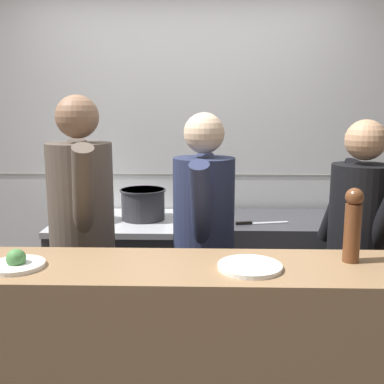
{
  "coord_description": "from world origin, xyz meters",
  "views": [
    {
      "loc": [
        0.15,
        -1.97,
        1.65
      ],
      "look_at": [
        0.07,
        0.73,
        1.15
      ],
      "focal_mm": 42.0,
      "sensor_mm": 36.0,
      "label": 1
    }
  ],
  "objects_px": {
    "oven_range": "(120,279)",
    "chef_head_cook": "(83,237)",
    "plated_dish_appetiser": "(250,267)",
    "sauce_pot": "(143,203)",
    "chef_line": "(358,252)",
    "chefs_knife": "(257,223)",
    "pepper_mill": "(353,224)",
    "stock_pot": "(88,210)",
    "chef_sous": "(204,246)",
    "plated_dish_main": "(17,263)"
  },
  "relations": [
    {
      "from": "chefs_knife",
      "to": "chef_head_cook",
      "type": "relative_size",
      "value": 0.21
    },
    {
      "from": "chef_line",
      "to": "stock_pot",
      "type": "bearing_deg",
      "value": 138.42
    },
    {
      "from": "plated_dish_appetiser",
      "to": "plated_dish_main",
      "type": "bearing_deg",
      "value": -179.22
    },
    {
      "from": "chef_line",
      "to": "plated_dish_main",
      "type": "bearing_deg",
      "value": -177.3
    },
    {
      "from": "chefs_knife",
      "to": "chef_head_cook",
      "type": "bearing_deg",
      "value": -151.85
    },
    {
      "from": "sauce_pot",
      "to": "chef_head_cook",
      "type": "height_order",
      "value": "chef_head_cook"
    },
    {
      "from": "oven_range",
      "to": "chef_line",
      "type": "distance_m",
      "value": 1.67
    },
    {
      "from": "plated_dish_appetiser",
      "to": "sauce_pot",
      "type": "bearing_deg",
      "value": 114.24
    },
    {
      "from": "sauce_pot",
      "to": "oven_range",
      "type": "bearing_deg",
      "value": -172.53
    },
    {
      "from": "chef_head_cook",
      "to": "chef_sous",
      "type": "distance_m",
      "value": 0.67
    },
    {
      "from": "plated_dish_appetiser",
      "to": "chef_head_cook",
      "type": "xyz_separation_m",
      "value": [
        -0.85,
        0.65,
        -0.07
      ]
    },
    {
      "from": "chef_head_cook",
      "to": "plated_dish_main",
      "type": "bearing_deg",
      "value": -116.63
    },
    {
      "from": "oven_range",
      "to": "chef_head_cook",
      "type": "xyz_separation_m",
      "value": [
        -0.06,
        -0.69,
        0.52
      ]
    },
    {
      "from": "stock_pot",
      "to": "sauce_pot",
      "type": "distance_m",
      "value": 0.38
    },
    {
      "from": "plated_dish_main",
      "to": "chef_line",
      "type": "distance_m",
      "value": 1.72
    },
    {
      "from": "chef_sous",
      "to": "pepper_mill",
      "type": "bearing_deg",
      "value": -38.19
    },
    {
      "from": "sauce_pot",
      "to": "plated_dish_appetiser",
      "type": "distance_m",
      "value": 1.5
    },
    {
      "from": "stock_pot",
      "to": "chef_line",
      "type": "height_order",
      "value": "chef_line"
    },
    {
      "from": "oven_range",
      "to": "sauce_pot",
      "type": "height_order",
      "value": "sauce_pot"
    },
    {
      "from": "stock_pot",
      "to": "plated_dish_appetiser",
      "type": "relative_size",
      "value": 1.09
    },
    {
      "from": "chef_sous",
      "to": "chef_line",
      "type": "relative_size",
      "value": 1.02
    },
    {
      "from": "oven_range",
      "to": "pepper_mill",
      "type": "distance_m",
      "value": 1.89
    },
    {
      "from": "plated_dish_appetiser",
      "to": "chef_line",
      "type": "xyz_separation_m",
      "value": [
        0.65,
        0.63,
        -0.14
      ]
    },
    {
      "from": "plated_dish_appetiser",
      "to": "chef_sous",
      "type": "height_order",
      "value": "chef_sous"
    },
    {
      "from": "chefs_knife",
      "to": "chef_sous",
      "type": "height_order",
      "value": "chef_sous"
    },
    {
      "from": "oven_range",
      "to": "stock_pot",
      "type": "height_order",
      "value": "stock_pot"
    },
    {
      "from": "stock_pot",
      "to": "sauce_pot",
      "type": "xyz_separation_m",
      "value": [
        0.37,
        0.07,
        0.03
      ]
    },
    {
      "from": "sauce_pot",
      "to": "plated_dish_main",
      "type": "xyz_separation_m",
      "value": [
        -0.32,
        -1.38,
        0.04
      ]
    },
    {
      "from": "oven_range",
      "to": "chef_head_cook",
      "type": "relative_size",
      "value": 0.51
    },
    {
      "from": "pepper_mill",
      "to": "chef_sous",
      "type": "distance_m",
      "value": 0.88
    },
    {
      "from": "pepper_mill",
      "to": "chef_head_cook",
      "type": "xyz_separation_m",
      "value": [
        -1.28,
        0.55,
        -0.23
      ]
    },
    {
      "from": "oven_range",
      "to": "chef_line",
      "type": "bearing_deg",
      "value": -26.35
    },
    {
      "from": "plated_dish_main",
      "to": "chef_line",
      "type": "xyz_separation_m",
      "value": [
        1.58,
        0.64,
        -0.15
      ]
    },
    {
      "from": "stock_pot",
      "to": "chefs_knife",
      "type": "distance_m",
      "value": 1.16
    },
    {
      "from": "plated_dish_main",
      "to": "chef_sous",
      "type": "height_order",
      "value": "chef_sous"
    },
    {
      "from": "chef_line",
      "to": "chefs_knife",
      "type": "bearing_deg",
      "value": 110.86
    },
    {
      "from": "stock_pot",
      "to": "chef_line",
      "type": "xyz_separation_m",
      "value": [
        1.63,
        -0.67,
        -0.07
      ]
    },
    {
      "from": "chef_head_cook",
      "to": "chef_sous",
      "type": "relative_size",
      "value": 1.06
    },
    {
      "from": "oven_range",
      "to": "chef_sous",
      "type": "xyz_separation_m",
      "value": [
        0.61,
        -0.68,
        0.47
      ]
    },
    {
      "from": "chefs_knife",
      "to": "chef_sous",
      "type": "distance_m",
      "value": 0.64
    },
    {
      "from": "chef_sous",
      "to": "chef_head_cook",
      "type": "bearing_deg",
      "value": -174.87
    },
    {
      "from": "chefs_knife",
      "to": "chef_line",
      "type": "bearing_deg",
      "value": -49.83
    },
    {
      "from": "sauce_pot",
      "to": "chef_sous",
      "type": "height_order",
      "value": "chef_sous"
    },
    {
      "from": "sauce_pot",
      "to": "plated_dish_main",
      "type": "distance_m",
      "value": 1.41
    },
    {
      "from": "sauce_pot",
      "to": "chef_line",
      "type": "xyz_separation_m",
      "value": [
        1.26,
        -0.74,
        -0.11
      ]
    },
    {
      "from": "sauce_pot",
      "to": "plated_dish_appetiser",
      "type": "bearing_deg",
      "value": -65.76
    },
    {
      "from": "chef_sous",
      "to": "plated_dish_main",
      "type": "bearing_deg",
      "value": -134.13
    },
    {
      "from": "pepper_mill",
      "to": "chef_head_cook",
      "type": "relative_size",
      "value": 0.18
    },
    {
      "from": "plated_dish_main",
      "to": "sauce_pot",
      "type": "bearing_deg",
      "value": 76.76
    },
    {
      "from": "stock_pot",
      "to": "plated_dish_appetiser",
      "type": "distance_m",
      "value": 1.63
    }
  ]
}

